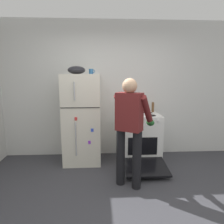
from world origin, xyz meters
TOP-DOWN VIEW (x-y plane):
  - ground at (0.00, 0.00)m, footprint 8.00×8.00m
  - kitchen_wall_back at (0.00, 1.95)m, footprint 6.00×0.10m
  - refrigerator at (-0.55, 1.57)m, footprint 0.68×0.72m
  - stove_range at (0.55, 1.55)m, footprint 0.76×1.22m
  - person_cook at (0.22, 0.63)m, footprint 0.65×0.68m
  - red_pot at (0.39, 1.52)m, footprint 0.36×0.26m
  - coffee_mug at (-0.37, 1.62)m, footprint 0.11×0.08m
  - pepper_mill at (0.85, 1.77)m, footprint 0.05×0.05m
  - mixing_bowl at (-0.63, 1.57)m, footprint 0.32×0.32m

SIDE VIEW (x-z plane):
  - ground at x=0.00m, z-range 0.00..0.00m
  - stove_range at x=0.55m, z-range -0.01..0.90m
  - refrigerator at x=-0.55m, z-range 0.00..1.66m
  - person_cook at x=0.22m, z-range 0.15..1.75m
  - red_pot at x=0.39m, z-range 0.91..1.04m
  - pepper_mill at x=0.85m, z-range 0.91..1.11m
  - kitchen_wall_back at x=0.00m, z-range 0.00..2.70m
  - coffee_mug at x=-0.37m, z-range 1.66..1.76m
  - mixing_bowl at x=-0.63m, z-range 1.66..1.80m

